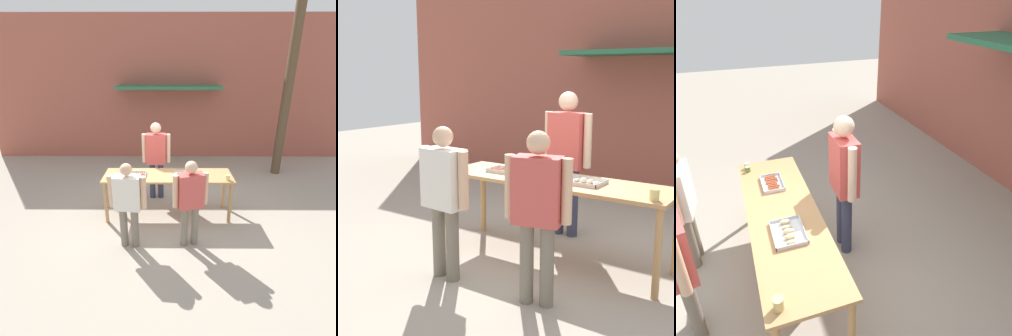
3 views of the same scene
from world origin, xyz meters
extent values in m
plane|color=#A39989|center=(0.00, 0.00, 0.00)|extent=(24.00, 24.00, 0.00)
cube|color=#A85647|center=(0.00, 4.00, 2.25)|extent=(12.00, 0.12, 4.50)
cube|color=#2D704C|center=(0.00, 3.45, 2.40)|extent=(3.20, 1.00, 0.08)
cube|color=tan|center=(0.00, 0.00, 0.90)|extent=(2.61, 0.76, 0.04)
cylinder|color=tan|center=(-1.24, -0.31, 0.44)|extent=(0.07, 0.07, 0.88)
cylinder|color=tan|center=(1.24, -0.31, 0.44)|extent=(0.07, 0.07, 0.88)
cylinder|color=tan|center=(-1.24, 0.31, 0.44)|extent=(0.07, 0.07, 0.88)
cube|color=silver|center=(-0.65, -0.01, 0.93)|extent=(0.41, 0.26, 0.01)
cube|color=silver|center=(-0.65, -0.14, 0.95)|extent=(0.41, 0.01, 0.03)
cube|color=silver|center=(-0.65, 0.11, 0.95)|extent=(0.41, 0.01, 0.03)
cube|color=silver|center=(-0.85, -0.01, 0.95)|extent=(0.01, 0.26, 0.03)
cube|color=silver|center=(-0.45, -0.01, 0.95)|extent=(0.01, 0.26, 0.03)
cylinder|color=#A34C2D|center=(-0.81, -0.02, 0.95)|extent=(0.04, 0.12, 0.03)
cylinder|color=#A34C2D|center=(-0.77, -0.02, 0.94)|extent=(0.03, 0.14, 0.03)
cylinder|color=#A34C2D|center=(-0.73, -0.01, 0.94)|extent=(0.04, 0.15, 0.03)
cylinder|color=#A34C2D|center=(-0.69, -0.01, 0.94)|extent=(0.03, 0.15, 0.03)
cylinder|color=#A34C2D|center=(-0.65, -0.02, 0.94)|extent=(0.03, 0.13, 0.03)
cylinder|color=#A34C2D|center=(-0.61, -0.02, 0.94)|extent=(0.03, 0.11, 0.03)
cylinder|color=#A34C2D|center=(-0.57, -0.01, 0.94)|extent=(0.03, 0.14, 0.03)
cylinder|color=#A34C2D|center=(-0.53, -0.01, 0.94)|extent=(0.03, 0.12, 0.03)
cylinder|color=#A34C2D|center=(-0.49, -0.01, 0.94)|extent=(0.03, 0.11, 0.02)
cube|color=silver|center=(0.34, -0.01, 0.93)|extent=(0.43, 0.32, 0.01)
cube|color=silver|center=(0.34, -0.17, 0.95)|extent=(0.43, 0.01, 0.03)
cube|color=silver|center=(0.34, 0.14, 0.95)|extent=(0.43, 0.01, 0.03)
cube|color=silver|center=(0.12, -0.01, 0.95)|extent=(0.01, 0.32, 0.03)
cube|color=silver|center=(0.55, -0.01, 0.95)|extent=(0.01, 0.32, 0.03)
ellipsoid|color=beige|center=(0.18, -0.02, 0.95)|extent=(0.07, 0.11, 0.05)
ellipsoid|color=beige|center=(0.26, -0.01, 0.95)|extent=(0.06, 0.11, 0.04)
ellipsoid|color=beige|center=(0.34, -0.01, 0.96)|extent=(0.07, 0.12, 0.05)
ellipsoid|color=beige|center=(0.42, -0.01, 0.95)|extent=(0.07, 0.12, 0.05)
ellipsoid|color=beige|center=(0.50, -0.02, 0.95)|extent=(0.05, 0.10, 0.04)
cylinder|color=gold|center=(-1.17, -0.26, 0.96)|extent=(0.07, 0.07, 0.07)
cylinder|color=#B2B2B7|center=(-1.17, -0.26, 0.99)|extent=(0.06, 0.06, 0.01)
cylinder|color=#567A38|center=(-1.08, -0.26, 0.96)|extent=(0.07, 0.07, 0.07)
cylinder|color=#B2B2B7|center=(-1.08, -0.26, 0.99)|extent=(0.06, 0.06, 0.01)
cylinder|color=#DBC67A|center=(1.16, -0.25, 0.98)|extent=(0.09, 0.09, 0.10)
cylinder|color=#333851|center=(-0.38, 0.80, 0.44)|extent=(0.13, 0.13, 0.88)
cylinder|color=#333851|center=(-0.18, 0.79, 0.44)|extent=(0.13, 0.13, 0.88)
cube|color=#C64C47|center=(-0.28, 0.79, 1.23)|extent=(0.45, 0.25, 0.70)
sphere|color=beige|center=(-0.28, 0.79, 1.72)|extent=(0.24, 0.24, 0.24)
cylinder|color=beige|center=(-0.55, 0.80, 1.25)|extent=(0.10, 0.10, 0.66)
cylinder|color=beige|center=(0.00, 0.79, 1.25)|extent=(0.10, 0.10, 0.66)
cylinder|color=#756B5B|center=(-0.57, -1.07, 0.37)|extent=(0.13, 0.13, 0.75)
cylinder|color=#756B5B|center=(-0.76, -1.05, 0.37)|extent=(0.13, 0.13, 0.75)
cube|color=silver|center=(-0.67, -1.06, 1.04)|extent=(0.46, 0.28, 0.59)
sphere|color=#DBAD89|center=(-0.67, -1.06, 1.46)|extent=(0.20, 0.20, 0.20)
cylinder|color=#DBAD89|center=(-0.40, -1.08, 1.06)|extent=(0.10, 0.10, 0.56)
cylinder|color=#DBAD89|center=(-0.93, -1.03, 1.06)|extent=(0.10, 0.10, 0.56)
cylinder|color=#756B5B|center=(0.47, -0.99, 0.38)|extent=(0.13, 0.13, 0.76)
cylinder|color=#756B5B|center=(0.29, -1.03, 0.38)|extent=(0.13, 0.13, 0.76)
cube|color=#C64C47|center=(0.38, -1.01, 1.06)|extent=(0.46, 0.32, 0.60)
sphere|color=#DBAD89|center=(0.38, -1.01, 1.48)|extent=(0.21, 0.21, 0.21)
cylinder|color=#DBAD89|center=(0.63, -0.95, 1.08)|extent=(0.10, 0.10, 0.57)
cylinder|color=#DBAD89|center=(0.13, -1.07, 1.08)|extent=(0.10, 0.10, 0.57)
camera|label=1|loc=(0.03, -4.93, 2.99)|focal=28.00mm
camera|label=2|loc=(2.40, -4.39, 2.06)|focal=50.00mm
camera|label=3|loc=(2.89, -0.36, 3.06)|focal=35.00mm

